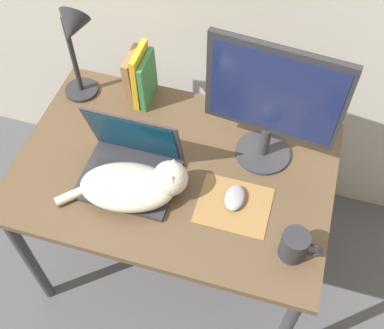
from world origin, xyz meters
name	(u,v)px	position (x,y,z in m)	size (l,w,h in m)	color
desk	(174,181)	(0.00, 0.38, 0.65)	(1.12, 0.75, 0.73)	brown
laptop	(130,166)	(-0.13, 0.31, 0.78)	(0.32, 0.25, 0.26)	#2D2D33
cat	(136,185)	(-0.08, 0.23, 0.79)	(0.42, 0.24, 0.15)	beige
external_monitor	(273,102)	(0.29, 0.53, 1.00)	(0.45, 0.20, 0.48)	#333338
mousepad	(234,205)	(0.24, 0.29, 0.73)	(0.24, 0.20, 0.00)	olive
computer_mouse	(235,198)	(0.24, 0.30, 0.75)	(0.07, 0.10, 0.03)	#99999E
book_row	(140,77)	(-0.22, 0.67, 0.84)	(0.08, 0.15, 0.23)	olive
desk_lamp	(73,41)	(-0.43, 0.60, 1.01)	(0.17, 0.17, 0.42)	#28282D
mug	(295,245)	(0.46, 0.17, 0.78)	(0.13, 0.09, 0.10)	#28282D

